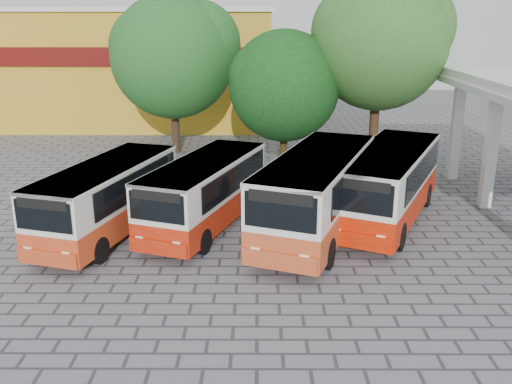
{
  "coord_description": "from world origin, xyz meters",
  "views": [
    {
      "loc": [
        -1.84,
        -17.03,
        7.91
      ],
      "look_at": [
        -1.93,
        3.36,
        1.5
      ],
      "focal_mm": 40.0,
      "sensor_mm": 36.0,
      "label": 1
    }
  ],
  "objects_px": {
    "bus_far_left": "(107,195)",
    "bus_far_right": "(389,181)",
    "bus_centre_right": "(317,190)",
    "bus_centre_left": "(205,189)"
  },
  "relations": [
    {
      "from": "bus_centre_left",
      "to": "bus_centre_right",
      "type": "relative_size",
      "value": 0.87
    },
    {
      "from": "bus_centre_left",
      "to": "bus_far_left",
      "type": "bearing_deg",
      "value": -147.82
    },
    {
      "from": "bus_far_right",
      "to": "bus_centre_right",
      "type": "bearing_deg",
      "value": -128.8
    },
    {
      "from": "bus_centre_right",
      "to": "bus_far_right",
      "type": "relative_size",
      "value": 1.04
    },
    {
      "from": "bus_centre_right",
      "to": "bus_far_right",
      "type": "distance_m",
      "value": 3.24
    },
    {
      "from": "bus_far_left",
      "to": "bus_centre_right",
      "type": "height_order",
      "value": "bus_centre_right"
    },
    {
      "from": "bus_far_left",
      "to": "bus_centre_left",
      "type": "distance_m",
      "value": 3.61
    },
    {
      "from": "bus_far_left",
      "to": "bus_centre_right",
      "type": "relative_size",
      "value": 0.87
    },
    {
      "from": "bus_far_left",
      "to": "bus_far_right",
      "type": "xyz_separation_m",
      "value": [
        10.6,
        1.41,
        0.14
      ]
    },
    {
      "from": "bus_far_left",
      "to": "bus_far_right",
      "type": "bearing_deg",
      "value": 23.67
    }
  ]
}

